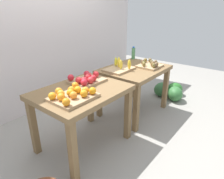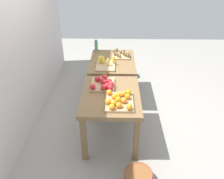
{
  "view_description": "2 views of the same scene",
  "coord_description": "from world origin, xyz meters",
  "px_view_note": "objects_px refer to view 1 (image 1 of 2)",
  "views": [
    {
      "loc": [
        -1.96,
        -1.57,
        1.62
      ],
      "look_at": [
        0.04,
        0.04,
        0.55
      ],
      "focal_mm": 31.78,
      "sensor_mm": 36.0,
      "label": 1
    },
    {
      "loc": [
        -3.16,
        -0.07,
        2.41
      ],
      "look_at": [
        -0.09,
        -0.01,
        0.54
      ],
      "focal_mm": 35.96,
      "sensor_mm": 36.0,
      "label": 2
    }
  ],
  "objects_px": {
    "display_table_right": "(134,75)",
    "apple_bin": "(87,79)",
    "kiwi_bin": "(150,65)",
    "display_table_left": "(82,98)",
    "watermelon_pile": "(170,91)",
    "water_bottle": "(133,53)",
    "banana_crate": "(120,68)",
    "orange_bin": "(72,95)"
  },
  "relations": [
    {
      "from": "display_table_right",
      "to": "apple_bin",
      "type": "xyz_separation_m",
      "value": [
        -0.92,
        0.11,
        0.16
      ]
    },
    {
      "from": "display_table_right",
      "to": "kiwi_bin",
      "type": "xyz_separation_m",
      "value": [
        0.19,
        -0.16,
        0.15
      ]
    },
    {
      "from": "display_table_left",
      "to": "apple_bin",
      "type": "height_order",
      "value": "apple_bin"
    },
    {
      "from": "kiwi_bin",
      "to": "watermelon_pile",
      "type": "relative_size",
      "value": 0.54
    },
    {
      "from": "water_bottle",
      "to": "watermelon_pile",
      "type": "relative_size",
      "value": 0.33
    },
    {
      "from": "display_table_left",
      "to": "watermelon_pile",
      "type": "relative_size",
      "value": 1.55
    },
    {
      "from": "banana_crate",
      "to": "orange_bin",
      "type": "bearing_deg",
      "value": -168.46
    },
    {
      "from": "apple_bin",
      "to": "banana_crate",
      "type": "distance_m",
      "value": 0.69
    },
    {
      "from": "orange_bin",
      "to": "watermelon_pile",
      "type": "xyz_separation_m",
      "value": [
        2.27,
        -0.13,
        -0.67
      ]
    },
    {
      "from": "display_table_left",
      "to": "kiwi_bin",
      "type": "xyz_separation_m",
      "value": [
        1.31,
        -0.16,
        0.15
      ]
    },
    {
      "from": "orange_bin",
      "to": "kiwi_bin",
      "type": "distance_m",
      "value": 1.53
    },
    {
      "from": "display_table_left",
      "to": "watermelon_pile",
      "type": "height_order",
      "value": "display_table_left"
    },
    {
      "from": "display_table_left",
      "to": "banana_crate",
      "type": "relative_size",
      "value": 2.36
    },
    {
      "from": "display_table_left",
      "to": "banana_crate",
      "type": "height_order",
      "value": "banana_crate"
    },
    {
      "from": "display_table_left",
      "to": "banana_crate",
      "type": "bearing_deg",
      "value": 7.4
    },
    {
      "from": "display_table_right",
      "to": "banana_crate",
      "type": "xyz_separation_m",
      "value": [
        -0.24,
        0.11,
        0.15
      ]
    },
    {
      "from": "water_bottle",
      "to": "display_table_left",
      "type": "bearing_deg",
      "value": -168.25
    },
    {
      "from": "display_table_right",
      "to": "kiwi_bin",
      "type": "relative_size",
      "value": 2.87
    },
    {
      "from": "display_table_left",
      "to": "kiwi_bin",
      "type": "distance_m",
      "value": 1.32
    },
    {
      "from": "banana_crate",
      "to": "kiwi_bin",
      "type": "height_order",
      "value": "banana_crate"
    },
    {
      "from": "kiwi_bin",
      "to": "watermelon_pile",
      "type": "bearing_deg",
      "value": -6.59
    },
    {
      "from": "orange_bin",
      "to": "water_bottle",
      "type": "height_order",
      "value": "water_bottle"
    },
    {
      "from": "banana_crate",
      "to": "watermelon_pile",
      "type": "distance_m",
      "value": 1.39
    },
    {
      "from": "banana_crate",
      "to": "water_bottle",
      "type": "xyz_separation_m",
      "value": [
        0.7,
        0.21,
        0.07
      ]
    },
    {
      "from": "kiwi_bin",
      "to": "water_bottle",
      "type": "distance_m",
      "value": 0.57
    },
    {
      "from": "orange_bin",
      "to": "kiwi_bin",
      "type": "bearing_deg",
      "value": -1.82
    },
    {
      "from": "display_table_left",
      "to": "watermelon_pile",
      "type": "xyz_separation_m",
      "value": [
        2.05,
        -0.25,
        -0.51
      ]
    },
    {
      "from": "apple_bin",
      "to": "watermelon_pile",
      "type": "height_order",
      "value": "apple_bin"
    },
    {
      "from": "display_table_right",
      "to": "water_bottle",
      "type": "xyz_separation_m",
      "value": [
        0.46,
        0.33,
        0.22
      ]
    },
    {
      "from": "kiwi_bin",
      "to": "watermelon_pile",
      "type": "xyz_separation_m",
      "value": [
        0.74,
        -0.09,
        -0.66
      ]
    },
    {
      "from": "apple_bin",
      "to": "watermelon_pile",
      "type": "bearing_deg",
      "value": -10.88
    },
    {
      "from": "kiwi_bin",
      "to": "watermelon_pile",
      "type": "height_order",
      "value": "kiwi_bin"
    },
    {
      "from": "display_table_left",
      "to": "display_table_right",
      "type": "height_order",
      "value": "same"
    },
    {
      "from": "display_table_left",
      "to": "banana_crate",
      "type": "distance_m",
      "value": 0.9
    },
    {
      "from": "display_table_left",
      "to": "display_table_right",
      "type": "bearing_deg",
      "value": 0.0
    },
    {
      "from": "banana_crate",
      "to": "water_bottle",
      "type": "relative_size",
      "value": 1.96
    },
    {
      "from": "orange_bin",
      "to": "display_table_right",
      "type": "bearing_deg",
      "value": 4.73
    },
    {
      "from": "display_table_right",
      "to": "kiwi_bin",
      "type": "distance_m",
      "value": 0.29
    },
    {
      "from": "apple_bin",
      "to": "water_bottle",
      "type": "xyz_separation_m",
      "value": [
        1.39,
        0.22,
        0.06
      ]
    },
    {
      "from": "display_table_right",
      "to": "banana_crate",
      "type": "distance_m",
      "value": 0.3
    },
    {
      "from": "kiwi_bin",
      "to": "display_table_right",
      "type": "bearing_deg",
      "value": 139.38
    },
    {
      "from": "orange_bin",
      "to": "watermelon_pile",
      "type": "relative_size",
      "value": 0.66
    }
  ]
}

